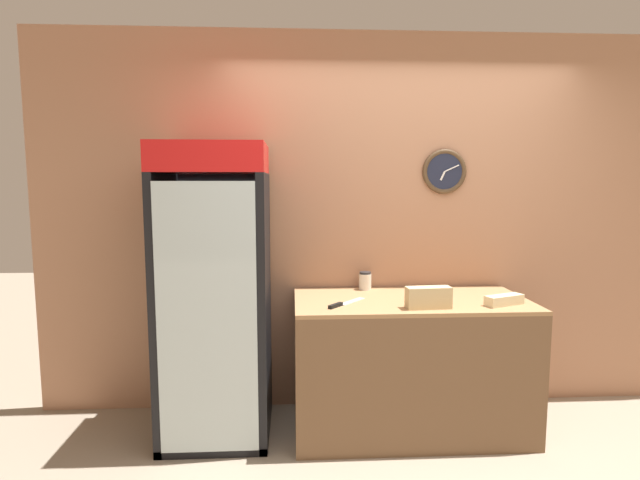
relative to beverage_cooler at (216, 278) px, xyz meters
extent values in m
cube|color=#AD7A5B|center=(1.27, 0.36, 0.32)|extent=(5.20, 0.06, 2.70)
torus|color=#4C3823|center=(1.59, 0.31, 0.70)|extent=(0.32, 0.03, 0.32)
cylinder|color=#1E2338|center=(1.59, 0.31, 0.70)|extent=(0.26, 0.01, 0.26)
cube|color=white|center=(1.58, 0.30, 0.67)|extent=(0.04, 0.01, 0.07)
cube|color=white|center=(1.64, 0.30, 0.72)|extent=(0.11, 0.01, 0.05)
cube|color=brown|center=(1.27, -0.07, -0.60)|extent=(1.53, 0.74, 0.86)
cube|color=#9E754C|center=(1.27, -0.07, -0.15)|extent=(1.53, 0.74, 0.02)
cube|color=black|center=(0.00, 0.29, -0.17)|extent=(0.68, 0.04, 1.71)
cube|color=black|center=(-0.32, -0.04, -0.17)|extent=(0.05, 0.69, 1.71)
cube|color=black|center=(0.31, -0.04, -0.17)|extent=(0.05, 0.69, 1.71)
cube|color=black|center=(0.00, -0.04, -1.00)|extent=(0.68, 0.69, 0.05)
cube|color=white|center=(0.00, 0.26, -0.17)|extent=(0.58, 0.02, 1.61)
cube|color=silver|center=(0.00, -0.39, -0.17)|extent=(0.58, 0.01, 1.61)
cube|color=red|center=(0.00, -0.08, 0.77)|extent=(0.68, 0.62, 0.18)
cube|color=silver|center=(0.00, -0.06, -0.55)|extent=(0.56, 0.57, 0.01)
cube|color=silver|center=(0.00, -0.06, -0.16)|extent=(0.56, 0.57, 0.01)
cube|color=silver|center=(0.00, -0.06, 0.22)|extent=(0.56, 0.57, 0.01)
cylinder|color=#B2231E|center=(0.03, -0.31, 0.30)|extent=(0.06, 0.06, 0.15)
cylinder|color=#B2231E|center=(0.03, -0.31, 0.41)|extent=(0.02, 0.02, 0.06)
cylinder|color=navy|center=(-0.03, -0.31, -0.45)|extent=(0.06, 0.06, 0.18)
cylinder|color=navy|center=(-0.03, -0.31, -0.33)|extent=(0.03, 0.03, 0.08)
cylinder|color=#2D6B38|center=(-0.12, -0.31, 0.30)|extent=(0.07, 0.07, 0.15)
cylinder|color=#2D6B38|center=(-0.12, -0.31, 0.40)|extent=(0.03, 0.03, 0.06)
cylinder|color=#72337F|center=(0.09, -0.30, -0.46)|extent=(0.07, 0.07, 0.16)
cylinder|color=#72337F|center=(0.09, -0.30, -0.35)|extent=(0.03, 0.03, 0.07)
cylinder|color=#B2231E|center=(0.20, -0.30, -0.47)|extent=(0.07, 0.07, 0.13)
cylinder|color=#B2231E|center=(0.20, -0.30, -0.38)|extent=(0.03, 0.03, 0.06)
cylinder|color=#B2231E|center=(0.01, -0.30, -0.09)|extent=(0.08, 0.08, 0.13)
cylinder|color=#B2231E|center=(0.01, -0.30, 0.00)|extent=(0.03, 0.03, 0.06)
cylinder|color=orange|center=(-0.11, -0.31, -0.45)|extent=(0.06, 0.06, 0.18)
cylinder|color=orange|center=(-0.11, -0.31, -0.33)|extent=(0.02, 0.02, 0.08)
cylinder|color=gold|center=(0.11, -0.31, 0.31)|extent=(0.06, 0.06, 0.17)
cylinder|color=gold|center=(0.11, -0.31, 0.43)|extent=(0.03, 0.03, 0.07)
cube|color=tan|center=(1.32, -0.31, -0.11)|extent=(0.28, 0.11, 0.07)
cube|color=tan|center=(1.32, -0.31, -0.04)|extent=(0.28, 0.11, 0.07)
cube|color=beige|center=(1.82, -0.26, -0.11)|extent=(0.27, 0.17, 0.06)
cube|color=silver|center=(0.88, -0.12, -0.14)|extent=(0.19, 0.21, 0.00)
cube|color=black|center=(0.76, -0.26, -0.13)|extent=(0.10, 0.11, 0.02)
cylinder|color=silver|center=(1.02, 0.24, -0.08)|extent=(0.09, 0.09, 0.11)
cylinder|color=#262628|center=(1.02, 0.24, -0.02)|extent=(0.08, 0.08, 0.01)
camera|label=1|loc=(0.50, -3.24, 0.63)|focal=28.00mm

